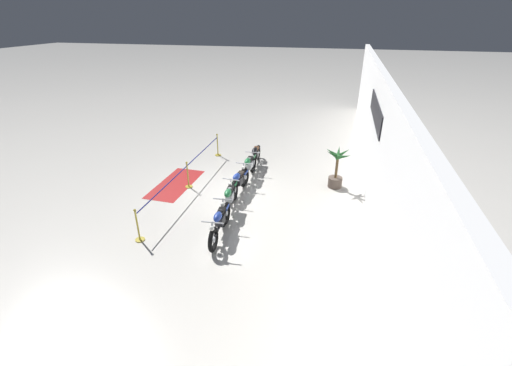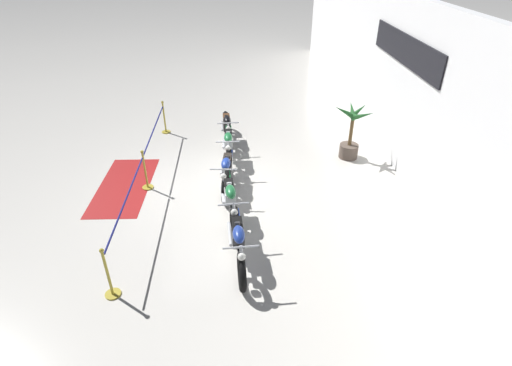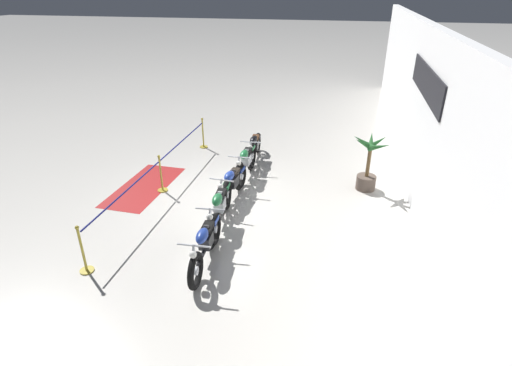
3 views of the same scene
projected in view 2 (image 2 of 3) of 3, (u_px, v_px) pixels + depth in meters
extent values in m
plane|color=silver|center=(209.00, 187.00, 10.06)|extent=(120.00, 120.00, 0.00)
cube|color=white|center=(426.00, 104.00, 9.20)|extent=(28.00, 0.25, 4.20)
cube|color=black|center=(405.00, 49.00, 9.91)|extent=(4.19, 0.04, 0.70)
torus|color=black|center=(229.00, 141.00, 11.58)|extent=(0.68, 0.15, 0.67)
torus|color=black|center=(226.00, 122.00, 12.78)|extent=(0.68, 0.15, 0.67)
cylinder|color=silver|center=(229.00, 141.00, 11.58)|extent=(0.16, 0.09, 0.16)
cylinder|color=silver|center=(226.00, 122.00, 12.78)|extent=(0.16, 0.09, 0.16)
cylinder|color=silver|center=(229.00, 133.00, 11.35)|extent=(0.31, 0.08, 0.59)
cube|color=#2D2D30|center=(227.00, 125.00, 12.14)|extent=(0.37, 0.24, 0.26)
cylinder|color=#2D2D30|center=(227.00, 120.00, 12.00)|extent=(0.19, 0.12, 0.24)
cylinder|color=#2D2D30|center=(227.00, 119.00, 12.07)|extent=(0.19, 0.12, 0.24)
cylinder|color=silver|center=(222.00, 126.00, 12.45)|extent=(0.70, 0.12, 0.07)
cube|color=#ADAFB5|center=(227.00, 130.00, 12.17)|extent=(1.14, 0.13, 0.06)
ellipsoid|color=black|center=(227.00, 120.00, 11.81)|extent=(0.47, 0.25, 0.22)
cube|color=#4C2D19|center=(226.00, 117.00, 12.13)|extent=(0.41, 0.23, 0.09)
cube|color=black|center=(226.00, 115.00, 12.62)|extent=(0.33, 0.18, 0.08)
cylinder|color=silver|center=(228.00, 123.00, 11.31)|extent=(0.08, 0.62, 0.04)
sphere|color=silver|center=(228.00, 129.00, 11.31)|extent=(0.14, 0.14, 0.14)
torus|color=black|center=(229.00, 161.00, 10.41)|extent=(0.79, 0.11, 0.79)
torus|color=black|center=(229.00, 137.00, 11.65)|extent=(0.79, 0.11, 0.79)
cylinder|color=silver|center=(229.00, 161.00, 10.41)|extent=(0.19, 0.08, 0.19)
cylinder|color=silver|center=(229.00, 137.00, 11.65)|extent=(0.19, 0.08, 0.19)
cylinder|color=silver|center=(228.00, 153.00, 10.18)|extent=(0.30, 0.06, 0.59)
cube|color=silver|center=(229.00, 142.00, 10.99)|extent=(0.36, 0.22, 0.26)
cylinder|color=silver|center=(228.00, 136.00, 10.85)|extent=(0.18, 0.11, 0.24)
cylinder|color=silver|center=(228.00, 135.00, 10.92)|extent=(0.18, 0.11, 0.24)
cylinder|color=silver|center=(224.00, 142.00, 11.31)|extent=(0.70, 0.07, 0.07)
cube|color=#47474C|center=(229.00, 148.00, 11.02)|extent=(1.17, 0.06, 0.06)
ellipsoid|color=#1E6B38|center=(228.00, 137.00, 10.66)|extent=(0.46, 0.22, 0.22)
cube|color=black|center=(228.00, 133.00, 10.98)|extent=(0.40, 0.20, 0.09)
cube|color=#1E6B38|center=(229.00, 129.00, 11.46)|extent=(0.32, 0.16, 0.08)
cylinder|color=silver|center=(228.00, 142.00, 10.14)|extent=(0.04, 0.62, 0.04)
sphere|color=silver|center=(228.00, 148.00, 10.14)|extent=(0.14, 0.14, 0.14)
torus|color=black|center=(224.00, 190.00, 9.34)|extent=(0.66, 0.15, 0.65)
torus|color=black|center=(230.00, 161.00, 10.54)|extent=(0.66, 0.15, 0.65)
cylinder|color=silver|center=(224.00, 190.00, 9.34)|extent=(0.16, 0.09, 0.16)
cylinder|color=silver|center=(230.00, 161.00, 10.54)|extent=(0.16, 0.09, 0.16)
cylinder|color=silver|center=(224.00, 182.00, 9.11)|extent=(0.31, 0.08, 0.59)
cube|color=#2D2D30|center=(227.00, 168.00, 9.90)|extent=(0.38, 0.25, 0.26)
cylinder|color=#2D2D30|center=(227.00, 162.00, 9.76)|extent=(0.19, 0.12, 0.24)
cylinder|color=#2D2D30|center=(227.00, 160.00, 9.83)|extent=(0.19, 0.12, 0.24)
cylinder|color=silver|center=(223.00, 167.00, 10.23)|extent=(0.70, 0.13, 0.07)
cube|color=black|center=(227.00, 174.00, 9.93)|extent=(1.13, 0.16, 0.06)
ellipsoid|color=navy|center=(226.00, 164.00, 9.56)|extent=(0.48, 0.26, 0.22)
cube|color=black|center=(227.00, 158.00, 9.89)|extent=(0.42, 0.23, 0.09)
cube|color=navy|center=(229.00, 154.00, 10.37)|extent=(0.33, 0.19, 0.08)
cylinder|color=silver|center=(223.00, 169.00, 9.06)|extent=(0.09, 0.62, 0.04)
sphere|color=silver|center=(223.00, 176.00, 9.07)|extent=(0.14, 0.14, 0.14)
torus|color=black|center=(234.00, 227.00, 8.06)|extent=(0.77, 0.20, 0.77)
torus|color=black|center=(227.00, 183.00, 9.49)|extent=(0.77, 0.20, 0.77)
cylinder|color=silver|center=(234.00, 227.00, 8.06)|extent=(0.18, 0.10, 0.18)
cylinder|color=silver|center=(227.00, 183.00, 9.49)|extent=(0.18, 0.10, 0.18)
cylinder|color=silver|center=(234.00, 218.00, 7.84)|extent=(0.31, 0.08, 0.59)
cube|color=silver|center=(230.00, 196.00, 8.73)|extent=(0.38, 0.25, 0.26)
cylinder|color=silver|center=(230.00, 189.00, 8.59)|extent=(0.19, 0.13, 0.24)
cylinder|color=silver|center=(229.00, 187.00, 8.66)|extent=(0.19, 0.13, 0.24)
cylinder|color=silver|center=(223.00, 194.00, 9.04)|extent=(0.70, 0.14, 0.07)
cube|color=black|center=(230.00, 203.00, 8.76)|extent=(1.36, 0.19, 0.06)
ellipsoid|color=#1E6B38|center=(231.00, 192.00, 8.40)|extent=(0.48, 0.26, 0.22)
cube|color=black|center=(229.00, 184.00, 8.73)|extent=(0.42, 0.24, 0.09)
cube|color=#1E6B38|center=(227.00, 175.00, 9.30)|extent=(0.33, 0.19, 0.08)
cylinder|color=silver|center=(234.00, 204.00, 7.79)|extent=(0.09, 0.62, 0.04)
sphere|color=silver|center=(234.00, 212.00, 7.80)|extent=(0.14, 0.14, 0.14)
torus|color=black|center=(242.00, 272.00, 7.01)|extent=(0.73, 0.17, 0.72)
torus|color=black|center=(236.00, 223.00, 8.20)|extent=(0.73, 0.17, 0.72)
cylinder|color=silver|center=(242.00, 272.00, 7.01)|extent=(0.17, 0.09, 0.17)
cylinder|color=silver|center=(236.00, 223.00, 8.20)|extent=(0.17, 0.09, 0.17)
cylinder|color=silver|center=(242.00, 263.00, 6.78)|extent=(0.31, 0.07, 0.59)
cube|color=#2D2D30|center=(238.00, 237.00, 7.56)|extent=(0.37, 0.24, 0.26)
cylinder|color=#2D2D30|center=(238.00, 230.00, 7.42)|extent=(0.19, 0.12, 0.24)
cylinder|color=#2D2D30|center=(238.00, 228.00, 7.49)|extent=(0.19, 0.12, 0.24)
cylinder|color=silver|center=(230.00, 234.00, 7.88)|extent=(0.70, 0.11, 0.07)
cube|color=black|center=(238.00, 245.00, 7.60)|extent=(1.13, 0.13, 0.06)
ellipsoid|color=navy|center=(239.00, 234.00, 7.23)|extent=(0.47, 0.25, 0.22)
cube|color=black|center=(237.00, 224.00, 7.56)|extent=(0.41, 0.22, 0.09)
cube|color=navy|center=(236.00, 215.00, 8.03)|extent=(0.33, 0.18, 0.08)
cylinder|color=silver|center=(241.00, 247.00, 6.74)|extent=(0.07, 0.62, 0.04)
sphere|color=silver|center=(242.00, 257.00, 6.74)|extent=(0.14, 0.14, 0.14)
cylinder|color=brown|center=(348.00, 151.00, 11.34)|extent=(0.53, 0.53, 0.39)
cylinder|color=brown|center=(351.00, 131.00, 11.01)|extent=(0.10, 0.10, 0.86)
cone|color=#235B28|center=(357.00, 116.00, 10.56)|extent=(0.56, 0.25, 0.37)
cone|color=#235B28|center=(362.00, 116.00, 10.62)|extent=(0.44, 0.58, 0.43)
cone|color=#235B28|center=(359.00, 111.00, 10.87)|extent=(0.43, 0.53, 0.45)
cone|color=#235B28|center=(352.00, 109.00, 10.92)|extent=(0.57, 0.18, 0.39)
cone|color=#235B28|center=(345.00, 112.00, 10.85)|extent=(0.39, 0.58, 0.43)
cone|color=#235B28|center=(348.00, 114.00, 10.63)|extent=(0.36, 0.54, 0.46)
cylinder|color=gold|center=(166.00, 132.00, 12.89)|extent=(0.28, 0.28, 0.03)
cylinder|color=gold|center=(164.00, 118.00, 12.64)|extent=(0.05, 0.05, 0.95)
sphere|color=gold|center=(162.00, 102.00, 12.37)|extent=(0.08, 0.08, 0.08)
cylinder|color=navy|center=(154.00, 128.00, 11.01)|extent=(3.23, 0.04, 0.04)
cylinder|color=navy|center=(127.00, 198.00, 8.08)|extent=(3.39, 0.04, 0.04)
cylinder|color=gold|center=(148.00, 187.00, 10.03)|extent=(0.28, 0.28, 0.03)
cylinder|color=gold|center=(145.00, 170.00, 9.78)|extent=(0.05, 0.05, 0.95)
sphere|color=gold|center=(142.00, 152.00, 9.51)|extent=(0.08, 0.08, 0.08)
cylinder|color=gold|center=(113.00, 294.00, 7.03)|extent=(0.28, 0.28, 0.03)
cylinder|color=gold|center=(108.00, 274.00, 6.78)|extent=(0.05, 0.05, 0.95)
sphere|color=gold|center=(101.00, 251.00, 6.51)|extent=(0.08, 0.08, 0.08)
cube|color=maroon|center=(125.00, 186.00, 10.11)|extent=(2.85, 1.34, 0.01)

